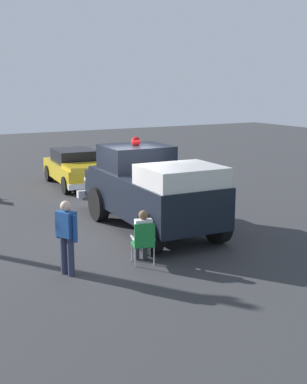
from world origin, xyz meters
name	(u,v)px	position (x,y,z in m)	size (l,w,h in m)	color
ground_plane	(128,231)	(0.00, 0.00, 0.00)	(60.00, 60.00, 0.00)	#333335
vintage_fire_truck	(150,188)	(0.66, -0.10, 1.20)	(2.49, 6.03, 2.59)	black
classic_hot_rod	(77,168)	(1.07, 6.89, 0.75)	(2.23, 4.50, 1.46)	black
lawn_chair_near_truck	(144,240)	(-0.91, -2.67, 0.59)	(0.62, 0.62, 1.02)	#B7BABF
lawn_chair_spare	(148,170)	(3.76, 5.68, 0.59)	(0.60, 0.61, 1.02)	#B7BABF
spectator_seated	(143,234)	(-0.87, -2.54, 0.70)	(0.51, 0.62, 1.29)	#383842
spectator_standing	(67,233)	(-2.67, -2.41, 0.96)	(0.41, 0.63, 1.68)	#2D334C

